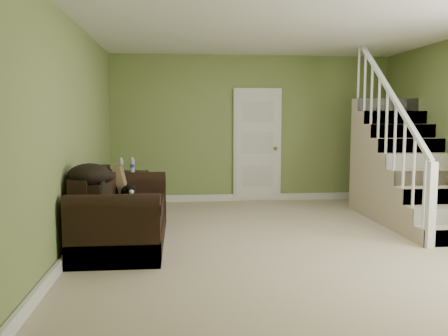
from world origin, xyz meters
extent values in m
cube|color=tan|center=(0.00, 0.00, 0.00)|extent=(5.00, 5.50, 0.01)
cube|color=white|center=(0.00, 0.00, 2.60)|extent=(5.00, 5.50, 0.01)
cube|color=olive|center=(0.00, 2.75, 1.30)|extent=(5.00, 0.04, 2.60)
cube|color=olive|center=(0.00, -2.75, 1.30)|extent=(5.00, 0.04, 2.60)
cube|color=olive|center=(-2.50, 0.00, 1.30)|extent=(0.04, 5.50, 2.60)
cube|color=white|center=(0.00, 2.72, 0.06)|extent=(5.00, 0.04, 0.12)
cube|color=white|center=(-2.47, 0.00, 0.06)|extent=(0.04, 5.50, 0.12)
cube|color=white|center=(0.10, 2.71, 1.01)|extent=(0.86, 0.05, 2.02)
cube|color=white|center=(0.10, 2.69, 1.00)|extent=(0.78, 0.04, 1.96)
sphere|color=olive|center=(0.42, 2.65, 0.95)|extent=(0.07, 0.07, 0.07)
cylinder|color=white|center=(1.55, -0.46, 0.65)|extent=(0.04, 0.04, 0.90)
cube|color=tan|center=(2.00, -0.19, 0.20)|extent=(1.00, 0.27, 0.40)
cylinder|color=white|center=(1.55, -0.19, 0.85)|extent=(0.04, 0.04, 0.90)
cube|color=tan|center=(2.00, 0.08, 0.30)|extent=(1.00, 0.27, 0.60)
cylinder|color=white|center=(1.55, 0.08, 1.05)|extent=(0.04, 0.04, 0.90)
cube|color=tan|center=(2.00, 0.35, 0.40)|extent=(1.00, 0.27, 0.80)
cylinder|color=white|center=(1.55, 0.35, 1.25)|extent=(0.04, 0.04, 0.90)
cube|color=tan|center=(2.00, 0.62, 0.50)|extent=(1.00, 0.27, 1.00)
cylinder|color=white|center=(1.55, 0.62, 1.45)|extent=(0.04, 0.04, 0.90)
cube|color=tan|center=(2.00, 0.89, 0.60)|extent=(1.00, 0.27, 1.20)
cylinder|color=white|center=(1.55, 0.89, 1.65)|extent=(0.04, 0.04, 0.90)
cube|color=tan|center=(2.00, 1.16, 0.70)|extent=(1.00, 0.27, 1.40)
cylinder|color=white|center=(1.55, 1.16, 1.85)|extent=(0.04, 0.04, 0.90)
cube|color=tan|center=(2.00, 1.43, 0.80)|extent=(1.00, 0.27, 1.60)
cylinder|color=white|center=(1.55, 1.43, 2.05)|extent=(0.04, 0.04, 0.90)
cube|color=tan|center=(2.00, 1.70, 0.90)|extent=(1.00, 0.27, 1.80)
cylinder|color=white|center=(1.55, 1.70, 2.25)|extent=(0.04, 0.04, 0.90)
cube|color=white|center=(1.55, -0.62, 0.50)|extent=(0.09, 0.09, 1.00)
cube|color=white|center=(1.55, 0.62, 1.90)|extent=(0.06, 2.46, 1.84)
cube|color=black|center=(-1.97, 0.00, 0.12)|extent=(0.94, 2.18, 0.25)
cube|color=black|center=(-1.87, 0.00, 0.36)|extent=(0.71, 1.65, 0.22)
cube|color=black|center=(-1.97, -0.97, 0.31)|extent=(0.94, 0.25, 0.61)
cube|color=black|center=(-1.97, 0.96, 0.31)|extent=(0.94, 0.25, 0.61)
cylinder|color=black|center=(-1.97, -0.97, 0.61)|extent=(0.94, 0.25, 0.25)
cylinder|color=black|center=(-1.97, 0.96, 0.61)|extent=(0.94, 0.25, 0.25)
cube|color=black|center=(-2.34, 0.00, 0.55)|extent=(0.20, 1.68, 0.62)
cube|color=black|center=(-2.19, 0.00, 0.63)|extent=(0.14, 1.63, 0.35)
cube|color=black|center=(-2.10, 1.68, 0.33)|extent=(0.61, 0.61, 0.66)
cylinder|color=silver|center=(-2.19, 1.61, 0.76)|extent=(0.06, 0.06, 0.20)
cylinder|color=#2B42A8|center=(-2.19, 1.61, 0.76)|extent=(0.07, 0.07, 0.05)
cylinder|color=white|center=(-2.19, 1.61, 0.87)|extent=(0.03, 0.03, 0.03)
cylinder|color=silver|center=(-2.02, 1.66, 0.76)|extent=(0.06, 0.06, 0.20)
cylinder|color=#2B42A8|center=(-2.02, 1.66, 0.76)|extent=(0.07, 0.07, 0.05)
cylinder|color=white|center=(-2.02, 1.66, 0.87)|extent=(0.03, 0.03, 0.03)
ellipsoid|color=black|center=(-1.94, 0.29, 0.56)|extent=(0.27, 0.38, 0.18)
ellipsoid|color=white|center=(-1.94, 0.21, 0.52)|extent=(0.14, 0.16, 0.09)
sphere|color=black|center=(-1.94, 0.11, 0.62)|extent=(0.15, 0.15, 0.12)
ellipsoid|color=white|center=(-1.94, 0.06, 0.60)|extent=(0.08, 0.07, 0.06)
cone|color=black|center=(-1.98, 0.12, 0.69)|extent=(0.05, 0.06, 0.06)
cone|color=black|center=(-1.91, 0.12, 0.69)|extent=(0.05, 0.06, 0.06)
cylinder|color=black|center=(-1.85, 0.42, 0.49)|extent=(0.16, 0.24, 0.03)
ellipsoid|color=yellow|center=(-1.90, -0.62, 0.49)|extent=(0.14, 0.16, 0.05)
cube|color=#472D1C|center=(-2.08, 0.65, 0.65)|extent=(0.21, 0.42, 0.42)
ellipsoid|color=black|center=(-2.27, -0.57, 0.89)|extent=(0.54, 0.65, 0.23)
camera|label=1|loc=(-1.31, -5.69, 1.49)|focal=38.00mm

